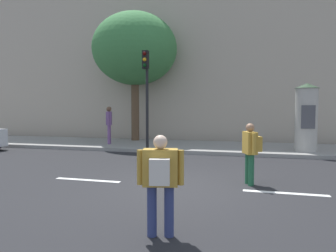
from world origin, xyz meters
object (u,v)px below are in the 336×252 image
traffic_light (146,83)px  pedestrian_tallest (160,177)px  street_tree (135,49)px  pedestrian_near_pole (109,122)px  pedestrian_in_dark_shirt (251,149)px  poster_column (306,117)px

traffic_light → pedestrian_tallest: bearing=-69.9°
street_tree → pedestrian_near_pole: size_ratio=3.75×
pedestrian_tallest → pedestrian_near_pole: pedestrian_near_pole is taller
traffic_light → pedestrian_near_pole: (-2.28, 1.17, -1.70)m
traffic_light → pedestrian_in_dark_shirt: (4.24, -4.65, -2.04)m
pedestrian_tallest → pedestrian_near_pole: size_ratio=0.82×
traffic_light → poster_column: (6.39, 0.87, -1.40)m
traffic_light → poster_column: 6.60m
poster_column → pedestrian_tallest: 9.64m
traffic_light → pedestrian_tallest: 8.88m
street_tree → pedestrian_in_dark_shirt: bearing=-52.6°
pedestrian_in_dark_shirt → pedestrian_near_pole: 8.75m
traffic_light → pedestrian_in_dark_shirt: bearing=-47.6°
traffic_light → street_tree: bearing=118.5°
street_tree → pedestrian_near_pole: 4.25m
traffic_light → pedestrian_tallest: (2.97, -8.12, -2.04)m
pedestrian_tallest → traffic_light: bearing=110.1°
pedestrian_in_dark_shirt → pedestrian_tallest: bearing=-110.1°
street_tree → pedestrian_in_dark_shirt: (5.91, -7.73, -4.08)m
pedestrian_tallest → pedestrian_near_pole: (-5.25, 9.29, 0.34)m
street_tree → pedestrian_in_dark_shirt: street_tree is taller
pedestrian_tallest → street_tree: bearing=112.5°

